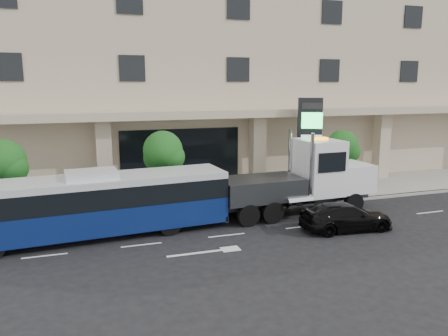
{
  "coord_description": "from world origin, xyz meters",
  "views": [
    {
      "loc": [
        -6.3,
        -20.12,
        7.02
      ],
      "look_at": [
        1.03,
        2.0,
        2.55
      ],
      "focal_mm": 35.0,
      "sensor_mm": 36.0,
      "label": 1
    }
  ],
  "objects_px": {
    "tow_truck": "(304,180)",
    "city_bus": "(93,204)",
    "signage_pylon": "(309,145)",
    "black_sedan": "(346,217)"
  },
  "relations": [
    {
      "from": "city_bus",
      "to": "signage_pylon",
      "type": "relative_size",
      "value": 2.09
    },
    {
      "from": "tow_truck",
      "to": "signage_pylon",
      "type": "bearing_deg",
      "value": 55.37
    },
    {
      "from": "black_sedan",
      "to": "city_bus",
      "type": "bearing_deg",
      "value": 81.01
    },
    {
      "from": "city_bus",
      "to": "black_sedan",
      "type": "distance_m",
      "value": 12.09
    },
    {
      "from": "city_bus",
      "to": "tow_truck",
      "type": "xyz_separation_m",
      "value": [
        11.14,
        0.49,
        0.27
      ]
    },
    {
      "from": "city_bus",
      "to": "signage_pylon",
      "type": "bearing_deg",
      "value": 13.17
    },
    {
      "from": "city_bus",
      "to": "signage_pylon",
      "type": "height_order",
      "value": "signage_pylon"
    },
    {
      "from": "tow_truck",
      "to": "city_bus",
      "type": "bearing_deg",
      "value": -179.88
    },
    {
      "from": "black_sedan",
      "to": "signage_pylon",
      "type": "height_order",
      "value": "signage_pylon"
    },
    {
      "from": "tow_truck",
      "to": "signage_pylon",
      "type": "height_order",
      "value": "signage_pylon"
    }
  ]
}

